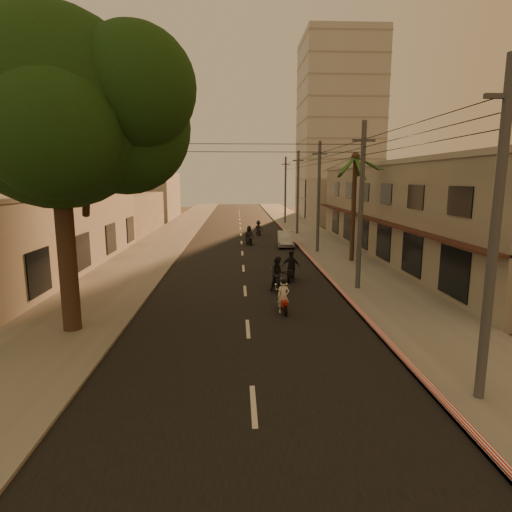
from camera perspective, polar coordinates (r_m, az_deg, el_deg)
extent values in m
plane|color=#383023|center=(15.79, -0.91, -12.19)|extent=(160.00, 160.00, 0.00)
cube|color=black|center=(35.11, -1.84, 0.36)|extent=(10.00, 140.00, 0.02)
cube|color=slate|center=(35.98, 10.19, 0.52)|extent=(5.00, 140.00, 0.12)
cube|color=slate|center=(35.81, -13.93, 0.33)|extent=(5.00, 140.00, 0.12)
cube|color=red|center=(30.68, 7.85, -1.01)|extent=(0.20, 60.00, 0.20)
cube|color=gray|center=(35.72, 21.35, 5.47)|extent=(8.00, 34.00, 7.00)
cube|color=gray|center=(35.65, 21.74, 11.32)|extent=(8.20, 34.20, 0.30)
cube|color=#3E2019|center=(34.25, 14.69, 4.99)|extent=(0.80, 34.00, 0.12)
cube|color=gray|center=(31.86, -27.81, 2.69)|extent=(8.00, 24.00, 5.00)
cube|color=gray|center=(31.68, -28.21, 7.36)|extent=(8.20, 24.20, 0.20)
cube|color=#B7B5B2|center=(72.91, 10.93, 16.32)|extent=(12.00, 12.00, 28.00)
cylinder|color=black|center=(18.11, -23.86, -0.26)|extent=(0.70, 0.70, 6.00)
cylinder|color=black|center=(17.96, -21.68, 9.45)|extent=(1.22, 2.17, 3.04)
cylinder|color=black|center=(17.81, -26.78, 9.73)|extent=(1.31, 1.49, 2.73)
sphere|color=black|center=(18.03, -25.17, 17.20)|extent=(7.20, 7.20, 7.20)
sphere|color=black|center=(18.24, -17.15, 16.02)|extent=(5.20, 5.20, 5.20)
sphere|color=black|center=(19.44, -29.26, 15.40)|extent=(4.80, 4.80, 4.80)
sphere|color=black|center=(16.04, -25.39, 14.92)|extent=(4.60, 4.60, 4.60)
sphere|color=black|center=(16.80, -15.91, 20.77)|extent=(4.40, 4.40, 4.40)
sphere|color=black|center=(20.07, -19.29, 19.95)|extent=(4.40, 4.40, 4.40)
cylinder|color=black|center=(31.80, 12.86, 5.96)|extent=(0.32, 0.32, 7.60)
sphere|color=black|center=(31.77, 13.14, 12.81)|extent=(0.60, 0.60, 0.60)
cylinder|color=#38383A|center=(12.58, 29.18, 1.99)|extent=(0.26, 0.26, 9.00)
cube|color=#38383A|center=(12.64, 30.62, 17.88)|extent=(1.20, 0.12, 0.12)
cylinder|color=#38383A|center=(23.59, 13.81, 6.23)|extent=(0.26, 0.26, 9.00)
cube|color=#38383A|center=(23.62, 14.18, 14.73)|extent=(1.20, 0.12, 0.12)
cylinder|color=#38383A|center=(35.25, 8.34, 7.64)|extent=(0.26, 0.26, 9.00)
cube|color=#38383A|center=(35.27, 8.49, 13.33)|extent=(1.20, 0.12, 0.12)
cylinder|color=#38383A|center=(47.08, 5.59, 8.32)|extent=(0.26, 0.26, 9.00)
cube|color=#38383A|center=(47.10, 5.66, 12.58)|extent=(1.20, 0.12, 0.12)
cylinder|color=#38383A|center=(58.99, 3.94, 8.71)|extent=(0.26, 0.26, 9.00)
cube|color=#38383A|center=(59.00, 3.98, 12.11)|extent=(1.20, 0.12, 0.12)
cube|color=gray|center=(61.38, 11.13, 7.20)|extent=(8.00, 14.00, 6.00)
cube|color=gray|center=(50.61, -18.20, 5.38)|extent=(8.00, 14.00, 4.40)
cube|color=gray|center=(68.02, -14.20, 7.78)|extent=(8.00, 14.00, 7.00)
cylinder|color=black|center=(20.27, 3.31, -6.32)|extent=(0.13, 0.52, 0.51)
cylinder|color=black|center=(19.19, 3.94, -7.28)|extent=(0.13, 0.52, 0.51)
cube|color=#99140B|center=(19.59, 3.66, -6.15)|extent=(0.34, 1.02, 0.27)
cube|color=#99140B|center=(19.99, 3.42, -5.41)|extent=(0.28, 0.11, 0.55)
cylinder|color=silver|center=(20.01, 3.37, -4.44)|extent=(0.50, 0.08, 0.04)
imported|color=beige|center=(19.52, 3.67, -5.41)|extent=(0.62, 0.46, 1.54)
sphere|color=black|center=(19.34, 3.70, -3.36)|extent=(0.27, 0.27, 0.27)
sphere|color=silver|center=(19.89, 2.66, -3.85)|extent=(0.11, 0.11, 0.11)
sphere|color=silver|center=(19.98, 4.11, -3.80)|extent=(0.11, 0.11, 0.11)
cylinder|color=black|center=(24.06, 2.56, -3.53)|extent=(0.17, 0.63, 0.62)
cylinder|color=black|center=(22.75, 3.23, -4.34)|extent=(0.17, 0.63, 0.62)
cube|color=black|center=(23.25, 2.93, -3.26)|extent=(0.43, 1.24, 0.33)
cube|color=black|center=(23.74, 2.67, -2.56)|extent=(0.34, 0.14, 0.66)
cylinder|color=silver|center=(23.78, 2.62, -1.59)|extent=(0.61, 0.10, 0.04)
imported|color=black|center=(23.18, 2.94, -2.49)|extent=(1.04, 0.89, 1.85)
sphere|color=black|center=(23.00, 2.96, -0.36)|extent=(0.33, 0.33, 0.33)
cylinder|color=black|center=(26.38, 4.95, -2.35)|extent=(0.28, 0.60, 0.60)
cylinder|color=black|center=(25.10, 4.43, -2.99)|extent=(0.28, 0.60, 0.60)
cube|color=black|center=(25.60, 4.67, -2.07)|extent=(0.63, 1.21, 0.32)
cube|color=black|center=(26.08, 4.88, -1.49)|extent=(0.34, 0.20, 0.64)
cylinder|color=silver|center=(26.13, 4.94, -0.63)|extent=(0.57, 0.21, 0.04)
imported|color=black|center=(25.53, 4.68, -1.39)|extent=(1.30, 1.03, 1.79)
sphere|color=black|center=(25.38, 4.71, 0.48)|extent=(0.32, 0.32, 0.32)
cylinder|color=black|center=(40.43, -1.22, 2.05)|extent=(0.24, 0.57, 0.56)
cylinder|color=black|center=(39.24, -0.71, 1.80)|extent=(0.24, 0.57, 0.56)
cube|color=black|center=(39.73, -0.94, 2.30)|extent=(0.56, 1.14, 0.30)
cube|color=black|center=(40.18, -1.14, 2.61)|extent=(0.32, 0.17, 0.60)
cylinder|color=silver|center=(40.25, -1.19, 3.13)|extent=(0.54, 0.18, 0.04)
imported|color=black|center=(39.69, -0.94, 2.72)|extent=(1.09, 0.95, 1.69)
sphere|color=black|center=(39.59, -0.94, 3.86)|extent=(0.30, 0.30, 0.30)
cylinder|color=black|center=(46.93, 0.14, 3.17)|extent=(0.19, 0.53, 0.52)
cylinder|color=black|center=(45.80, 0.47, 2.99)|extent=(0.19, 0.53, 0.52)
cube|color=black|center=(46.27, 0.32, 3.38)|extent=(0.44, 1.06, 0.28)
cube|color=black|center=(46.71, 0.19, 3.62)|extent=(0.29, 0.14, 0.56)
cylinder|color=silver|center=(46.78, 0.16, 4.03)|extent=(0.51, 0.13, 0.04)
imported|color=black|center=(46.24, 0.32, 3.71)|extent=(1.22, 0.94, 1.57)
sphere|color=black|center=(46.16, 0.32, 4.62)|extent=(0.28, 0.28, 0.28)
imported|color=#9EA0A5|center=(38.80, 3.97, 2.28)|extent=(1.94, 4.31, 1.36)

